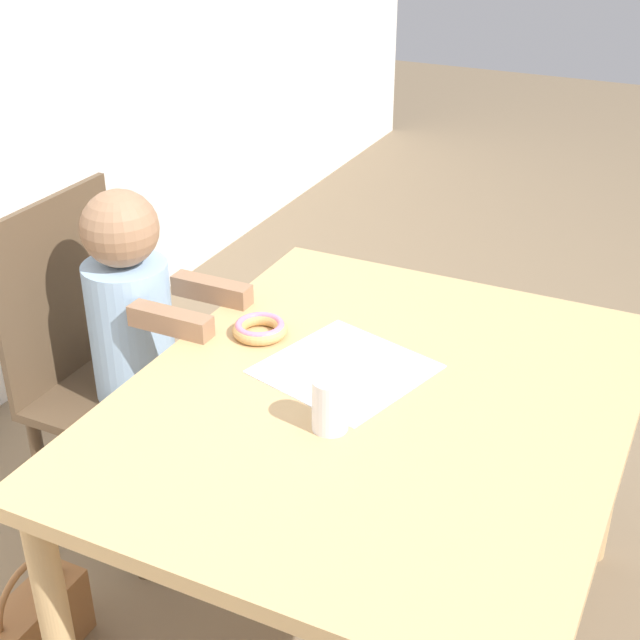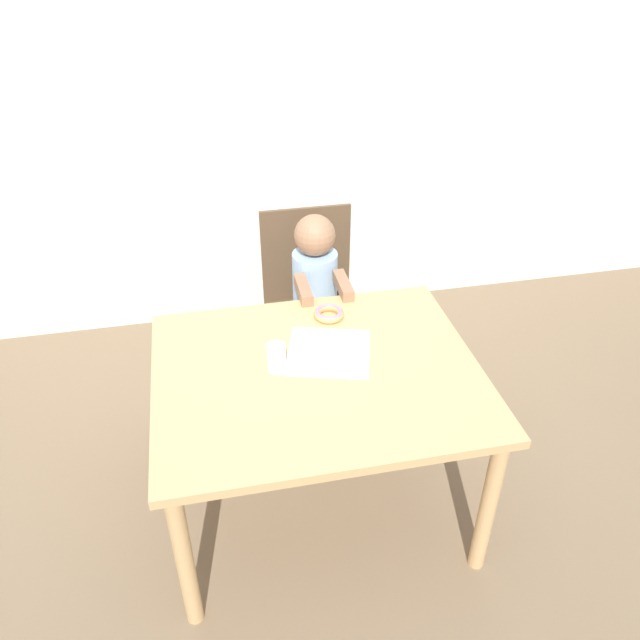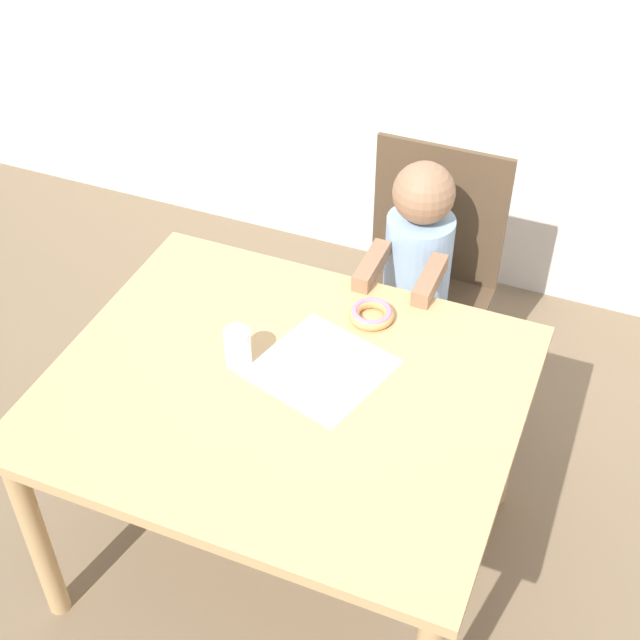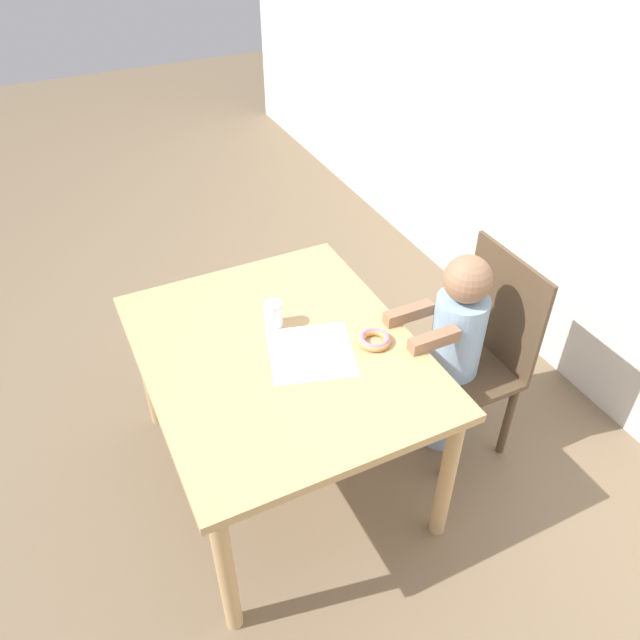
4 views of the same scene
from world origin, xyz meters
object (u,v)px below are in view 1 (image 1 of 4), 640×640
Objects in this scene: chair at (101,367)px; handbag at (36,625)px; child_figure at (137,363)px; cup at (330,404)px; donut at (260,328)px.

handbag is (-0.51, -0.16, -0.37)m from chair.
handbag is (-0.51, -0.04, -0.42)m from child_figure.
child_figure is (0.00, -0.12, 0.04)m from chair.
chair is 0.65m from handbag.
child_figure is 0.77m from cup.
chair is at bearing 17.23° from handbag.
chair is 7.36× the size of donut.
cup is at bearing -109.40° from chair.
cup is (-0.28, -0.79, 0.28)m from chair.
child_figure is 0.66m from handbag.
donut reaches higher than handbag.
child_figure is 0.43m from donut.
handbag is (-0.49, 0.34, -0.62)m from donut.
handbag is 0.94m from cup.
chair is 8.51× the size of cup.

